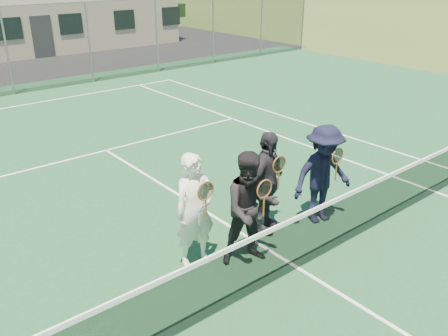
% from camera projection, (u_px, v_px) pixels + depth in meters
% --- Properties ---
extents(court_surface, '(30.00, 30.00, 0.02)m').
position_uv_depth(court_surface, '(298.00, 269.00, 7.23)').
color(court_surface, '#1C4C2B').
rests_on(court_surface, ground).
extents(court_markings, '(11.03, 23.83, 0.01)m').
position_uv_depth(court_markings, '(298.00, 268.00, 7.23)').
color(court_markings, white).
rests_on(court_markings, court_surface).
extents(tennis_net, '(11.68, 0.08, 1.10)m').
position_uv_depth(tennis_net, '(300.00, 239.00, 7.02)').
color(tennis_net, slate).
rests_on(tennis_net, ground).
extents(perimeter_fence, '(30.07, 0.07, 3.02)m').
position_uv_depth(perimeter_fence, '(7.00, 51.00, 16.21)').
color(perimeter_fence, slate).
rests_on(perimeter_fence, ground).
extents(player_a, '(0.71, 0.54, 1.80)m').
position_uv_depth(player_a, '(195.00, 211.00, 7.03)').
color(player_a, white).
rests_on(player_a, court_surface).
extents(player_b, '(1.08, 0.99, 1.80)m').
position_uv_depth(player_b, '(251.00, 209.00, 7.09)').
color(player_b, black).
rests_on(player_b, court_surface).
extents(player_c, '(1.14, 0.74, 1.80)m').
position_uv_depth(player_c, '(267.00, 183.00, 7.92)').
color(player_c, '#232328').
rests_on(player_c, court_surface).
extents(player_d, '(1.28, 0.92, 1.80)m').
position_uv_depth(player_d, '(323.00, 174.00, 8.24)').
color(player_d, black).
rests_on(player_d, court_surface).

